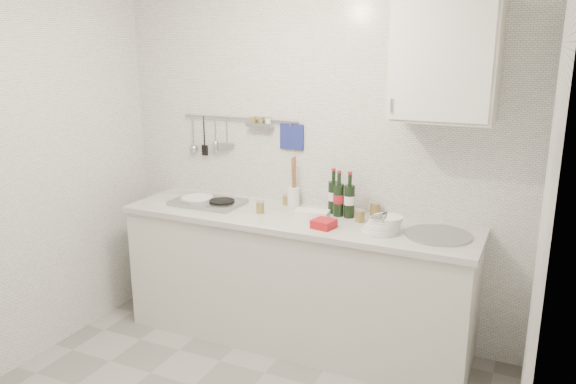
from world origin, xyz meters
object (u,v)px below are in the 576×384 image
at_px(wall_cabinet, 446,61).
at_px(plate_stack_sink, 383,225).
at_px(utensil_crock, 294,194).
at_px(plate_stack_hob, 196,200).
at_px(wine_bottles, 340,193).

distance_m(wall_cabinet, plate_stack_sink, 1.04).
bearing_deg(utensil_crock, wall_cabinet, -6.04).
bearing_deg(plate_stack_hob, utensil_crock, 19.07).
xyz_separation_m(plate_stack_sink, utensil_crock, (-0.74, 0.30, 0.04)).
relative_size(plate_stack_sink, utensil_crock, 0.67).
height_order(wall_cabinet, utensil_crock, wall_cabinet).
distance_m(wine_bottles, utensil_crock, 0.40).
height_order(plate_stack_sink, wine_bottles, wine_bottles).
bearing_deg(wall_cabinet, wine_bottles, 177.32).
relative_size(wall_cabinet, wine_bottles, 2.26).
relative_size(wall_cabinet, plate_stack_hob, 2.75).
height_order(plate_stack_hob, plate_stack_sink, plate_stack_sink).
bearing_deg(wine_bottles, utensil_crock, 168.44).
height_order(wall_cabinet, plate_stack_sink, wall_cabinet).
xyz_separation_m(wall_cabinet, wine_bottles, (-0.64, 0.03, -0.87)).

